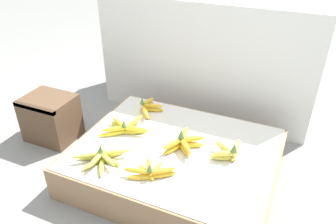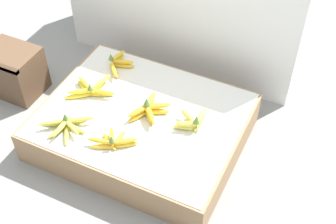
# 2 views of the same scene
# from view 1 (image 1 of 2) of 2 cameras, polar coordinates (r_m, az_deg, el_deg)

# --- Properties ---
(ground_plane) EXTENTS (10.00, 10.00, 0.00)m
(ground_plane) POSITION_cam_1_polar(r_m,az_deg,el_deg) (1.76, 1.34, -10.95)
(ground_plane) COLOR gray
(display_platform) EXTENTS (0.99, 0.79, 0.18)m
(display_platform) POSITION_cam_1_polar(r_m,az_deg,el_deg) (1.70, 1.38, -8.67)
(display_platform) COLOR #997551
(display_platform) RESTS_ON ground_plane
(back_vendor_table) EXTENTS (1.37, 0.56, 0.77)m
(back_vendor_table) POSITION_cam_1_polar(r_m,az_deg,el_deg) (2.26, 7.60, 10.29)
(back_vendor_table) COLOR white
(back_vendor_table) RESTS_ON ground_plane
(wooden_crate) EXTENTS (0.29, 0.23, 0.27)m
(wooden_crate) POSITION_cam_1_polar(r_m,az_deg,el_deg) (2.08, -19.71, -0.96)
(wooden_crate) COLOR brown
(wooden_crate) RESTS_ON ground_plane
(banana_bunch_front_left) EXTENTS (0.23, 0.21, 0.09)m
(banana_bunch_front_left) POSITION_cam_1_polar(r_m,az_deg,el_deg) (1.57, -11.53, -7.83)
(banana_bunch_front_left) COLOR gold
(banana_bunch_front_left) RESTS_ON display_platform
(banana_bunch_front_midleft) EXTENTS (0.22, 0.16, 0.08)m
(banana_bunch_front_midleft) POSITION_cam_1_polar(r_m,az_deg,el_deg) (1.47, -3.04, -10.31)
(banana_bunch_front_midleft) COLOR gold
(banana_bunch_front_midleft) RESTS_ON display_platform
(banana_bunch_middle_left) EXTENTS (0.25, 0.24, 0.09)m
(banana_bunch_middle_left) POSITION_cam_1_polar(r_m,az_deg,el_deg) (1.76, -7.50, -2.67)
(banana_bunch_middle_left) COLOR yellow
(banana_bunch_middle_left) RESTS_ON display_platform
(banana_bunch_middle_midleft) EXTENTS (0.17, 0.22, 0.10)m
(banana_bunch_middle_midleft) POSITION_cam_1_polar(r_m,az_deg,el_deg) (1.62, 2.66, -5.29)
(banana_bunch_middle_midleft) COLOR gold
(banana_bunch_middle_midleft) RESTS_ON display_platform
(banana_bunch_middle_midright) EXTENTS (0.14, 0.17, 0.10)m
(banana_bunch_middle_midright) POSITION_cam_1_polar(r_m,az_deg,el_deg) (1.59, 10.56, -6.84)
(banana_bunch_middle_midright) COLOR #DBCC4C
(banana_bunch_middle_midright) RESTS_ON display_platform
(banana_bunch_back_left) EXTENTS (0.14, 0.22, 0.09)m
(banana_bunch_back_left) POSITION_cam_1_polar(r_m,az_deg,el_deg) (1.92, -3.49, 0.80)
(banana_bunch_back_left) COLOR gold
(banana_bunch_back_left) RESTS_ON display_platform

